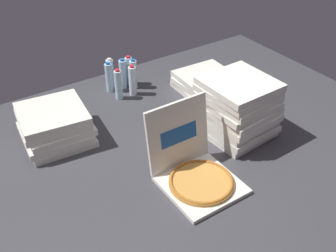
{
  "coord_description": "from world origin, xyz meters",
  "views": [
    {
      "loc": [
        -1.2,
        -1.65,
        1.63
      ],
      "look_at": [
        -0.03,
        0.1,
        0.14
      ],
      "focal_mm": 43.17,
      "sensor_mm": 36.0,
      "label": 1
    }
  ],
  "objects_px": {
    "water_bottle_2": "(123,74)",
    "water_bottle_4": "(132,81)",
    "water_bottle_3": "(129,71)",
    "water_bottle_6": "(133,74)",
    "open_pizza_box": "(195,170)",
    "water_bottle_5": "(118,85)",
    "water_bottle_1": "(109,77)",
    "water_bottle_0": "(110,73)",
    "pizza_stack_center_near": "(238,108)",
    "pizza_stack_right_near": "(55,126)",
    "pizza_stack_right_far": "(206,83)"
  },
  "relations": [
    {
      "from": "water_bottle_6",
      "to": "water_bottle_0",
      "type": "bearing_deg",
      "value": 141.63
    },
    {
      "from": "water_bottle_6",
      "to": "pizza_stack_right_far",
      "type": "bearing_deg",
      "value": -37.9
    },
    {
      "from": "water_bottle_1",
      "to": "water_bottle_4",
      "type": "bearing_deg",
      "value": -49.38
    },
    {
      "from": "pizza_stack_center_near",
      "to": "water_bottle_3",
      "type": "relative_size",
      "value": 1.88
    },
    {
      "from": "water_bottle_5",
      "to": "water_bottle_1",
      "type": "bearing_deg",
      "value": 92.82
    },
    {
      "from": "water_bottle_4",
      "to": "open_pizza_box",
      "type": "bearing_deg",
      "value": -100.18
    },
    {
      "from": "open_pizza_box",
      "to": "water_bottle_6",
      "type": "bearing_deg",
      "value": 77.74
    },
    {
      "from": "water_bottle_4",
      "to": "pizza_stack_right_far",
      "type": "bearing_deg",
      "value": -27.51
    },
    {
      "from": "pizza_stack_right_near",
      "to": "water_bottle_0",
      "type": "distance_m",
      "value": 0.76
    },
    {
      "from": "pizza_stack_right_near",
      "to": "water_bottle_3",
      "type": "height_order",
      "value": "water_bottle_3"
    },
    {
      "from": "water_bottle_0",
      "to": "water_bottle_4",
      "type": "bearing_deg",
      "value": -66.75
    },
    {
      "from": "water_bottle_3",
      "to": "water_bottle_6",
      "type": "xyz_separation_m",
      "value": [
        0.0,
        -0.07,
        0.0
      ]
    },
    {
      "from": "water_bottle_1",
      "to": "water_bottle_3",
      "type": "distance_m",
      "value": 0.18
    },
    {
      "from": "open_pizza_box",
      "to": "water_bottle_3",
      "type": "height_order",
      "value": "open_pizza_box"
    },
    {
      "from": "water_bottle_2",
      "to": "water_bottle_3",
      "type": "height_order",
      "value": "same"
    },
    {
      "from": "pizza_stack_right_far",
      "to": "water_bottle_2",
      "type": "bearing_deg",
      "value": 142.07
    },
    {
      "from": "water_bottle_1",
      "to": "water_bottle_4",
      "type": "relative_size",
      "value": 1.0
    },
    {
      "from": "pizza_stack_right_far",
      "to": "water_bottle_0",
      "type": "height_order",
      "value": "water_bottle_0"
    },
    {
      "from": "open_pizza_box",
      "to": "water_bottle_4",
      "type": "xyz_separation_m",
      "value": [
        0.19,
        1.06,
        0.04
      ]
    },
    {
      "from": "pizza_stack_center_near",
      "to": "water_bottle_5",
      "type": "xyz_separation_m",
      "value": [
        -0.44,
        0.84,
        -0.08
      ]
    },
    {
      "from": "open_pizza_box",
      "to": "water_bottle_5",
      "type": "distance_m",
      "value": 1.07
    },
    {
      "from": "open_pizza_box",
      "to": "water_bottle_0",
      "type": "relative_size",
      "value": 1.96
    },
    {
      "from": "water_bottle_3",
      "to": "water_bottle_6",
      "type": "bearing_deg",
      "value": -87.79
    },
    {
      "from": "water_bottle_2",
      "to": "water_bottle_5",
      "type": "relative_size",
      "value": 1.0
    },
    {
      "from": "water_bottle_0",
      "to": "water_bottle_6",
      "type": "height_order",
      "value": "same"
    },
    {
      "from": "water_bottle_3",
      "to": "water_bottle_6",
      "type": "relative_size",
      "value": 1.0
    },
    {
      "from": "water_bottle_2",
      "to": "pizza_stack_right_far",
      "type": "bearing_deg",
      "value": -37.93
    },
    {
      "from": "water_bottle_2",
      "to": "water_bottle_4",
      "type": "relative_size",
      "value": 1.0
    },
    {
      "from": "water_bottle_5",
      "to": "pizza_stack_right_far",
      "type": "bearing_deg",
      "value": -23.32
    },
    {
      "from": "pizza_stack_right_near",
      "to": "water_bottle_5",
      "type": "height_order",
      "value": "water_bottle_5"
    },
    {
      "from": "water_bottle_3",
      "to": "water_bottle_1",
      "type": "bearing_deg",
      "value": -176.86
    },
    {
      "from": "open_pizza_box",
      "to": "water_bottle_0",
      "type": "height_order",
      "value": "open_pizza_box"
    },
    {
      "from": "pizza_stack_right_far",
      "to": "water_bottle_1",
      "type": "xyz_separation_m",
      "value": [
        -0.64,
        0.42,
        0.05
      ]
    },
    {
      "from": "water_bottle_4",
      "to": "water_bottle_5",
      "type": "bearing_deg",
      "value": 177.53
    },
    {
      "from": "pizza_stack_right_near",
      "to": "pizza_stack_right_far",
      "type": "bearing_deg",
      "value": -1.79
    },
    {
      "from": "pizza_stack_right_near",
      "to": "water_bottle_4",
      "type": "bearing_deg",
      "value": 17.91
    },
    {
      "from": "water_bottle_5",
      "to": "water_bottle_6",
      "type": "relative_size",
      "value": 1.0
    },
    {
      "from": "water_bottle_1",
      "to": "water_bottle_5",
      "type": "distance_m",
      "value": 0.14
    },
    {
      "from": "water_bottle_1",
      "to": "water_bottle_5",
      "type": "bearing_deg",
      "value": -87.18
    },
    {
      "from": "water_bottle_4",
      "to": "water_bottle_5",
      "type": "distance_m",
      "value": 0.12
    },
    {
      "from": "pizza_stack_center_near",
      "to": "water_bottle_0",
      "type": "distance_m",
      "value": 1.12
    },
    {
      "from": "open_pizza_box",
      "to": "pizza_stack_center_near",
      "type": "xyz_separation_m",
      "value": [
        0.51,
        0.22,
        0.12
      ]
    },
    {
      "from": "pizza_stack_right_near",
      "to": "water_bottle_2",
      "type": "height_order",
      "value": "water_bottle_2"
    },
    {
      "from": "water_bottle_2",
      "to": "water_bottle_4",
      "type": "height_order",
      "value": "same"
    },
    {
      "from": "pizza_stack_right_far",
      "to": "water_bottle_5",
      "type": "xyz_separation_m",
      "value": [
        -0.64,
        0.27,
        0.05
      ]
    },
    {
      "from": "open_pizza_box",
      "to": "water_bottle_3",
      "type": "xyz_separation_m",
      "value": [
        0.25,
        1.21,
        0.04
      ]
    },
    {
      "from": "pizza_stack_center_near",
      "to": "water_bottle_2",
      "type": "xyz_separation_m",
      "value": [
        -0.33,
        0.97,
        -0.08
      ]
    },
    {
      "from": "water_bottle_5",
      "to": "water_bottle_4",
      "type": "bearing_deg",
      "value": -2.47
    },
    {
      "from": "water_bottle_5",
      "to": "open_pizza_box",
      "type": "bearing_deg",
      "value": -93.81
    },
    {
      "from": "water_bottle_3",
      "to": "water_bottle_2",
      "type": "bearing_deg",
      "value": -163.93
    }
  ]
}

